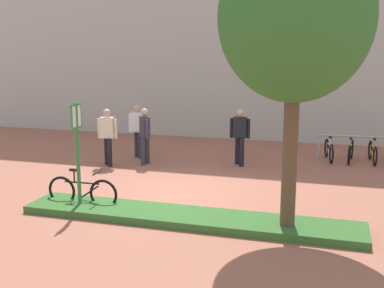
{
  "coord_description": "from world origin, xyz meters",
  "views": [
    {
      "loc": [
        3.51,
        -10.73,
        3.44
      ],
      "look_at": [
        -0.01,
        1.15,
        1.0
      ],
      "focal_mm": 44.98,
      "sensor_mm": 36.0,
      "label": 1
    }
  ],
  "objects": [
    {
      "name": "person_shirt_blue",
      "position": [
        -2.92,
        2.09,
        0.98
      ],
      "size": [
        0.61,
        0.36,
        1.72
      ],
      "color": "black",
      "rests_on": "ground"
    },
    {
      "name": "bike_rack_cluster",
      "position": [
        4.42,
        4.73,
        0.35
      ],
      "size": [
        2.65,
        1.6,
        0.83
      ],
      "color": "#99999E",
      "rests_on": "ground"
    },
    {
      "name": "parking_sign_post",
      "position": [
        -1.67,
        -1.83,
        1.54
      ],
      "size": [
        0.08,
        0.36,
        2.35
      ],
      "color": "#2D7238",
      "rests_on": "ground"
    },
    {
      "name": "person_suited_navy",
      "position": [
        -1.91,
        2.55,
        0.98
      ],
      "size": [
        0.43,
        0.51,
        1.72
      ],
      "color": "#2D2D38",
      "rests_on": "ground"
    },
    {
      "name": "building_facade",
      "position": [
        0.0,
        8.07,
        5.0
      ],
      "size": [
        28.0,
        1.2,
        10.0
      ],
      "primitive_type": "cube",
      "color": "#B2ADA3",
      "rests_on": "ground"
    },
    {
      "name": "person_suited_dark",
      "position": [
        0.86,
        3.24,
        0.98
      ],
      "size": [
        0.61,
        0.41,
        1.72
      ],
      "color": "black",
      "rests_on": "ground"
    },
    {
      "name": "ground_plane",
      "position": [
        0.0,
        0.0,
        0.0
      ],
      "size": [
        60.0,
        60.0,
        0.0
      ],
      "primitive_type": "plane",
      "color": "#9E5B47"
    },
    {
      "name": "person_casual_tan",
      "position": [
        -2.48,
        3.36,
        0.98
      ],
      "size": [
        0.61,
        0.29,
        1.72
      ],
      "color": "#2D2D38",
      "rests_on": "ground"
    },
    {
      "name": "bollard_steel",
      "position": [
        2.49,
        3.06,
        0.45
      ],
      "size": [
        0.16,
        0.16,
        0.9
      ],
      "primitive_type": "cylinder",
      "color": "#ADADB2",
      "rests_on": "ground"
    },
    {
      "name": "bike_at_sign",
      "position": [
        -1.73,
        -1.6,
        0.35
      ],
      "size": [
        1.68,
        0.42,
        0.86
      ],
      "color": "black",
      "rests_on": "ground"
    },
    {
      "name": "planter_strip",
      "position": [
        0.78,
        -1.83,
        0.08
      ],
      "size": [
        7.0,
        1.1,
        0.16
      ],
      "primitive_type": "cube",
      "color": "#336028",
      "rests_on": "ground"
    },
    {
      "name": "tree_sidewalk",
      "position": [
        2.78,
        -1.86,
        3.98
      ],
      "size": [
        2.75,
        2.75,
        5.52
      ],
      "color": "brown",
      "rests_on": "ground"
    }
  ]
}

